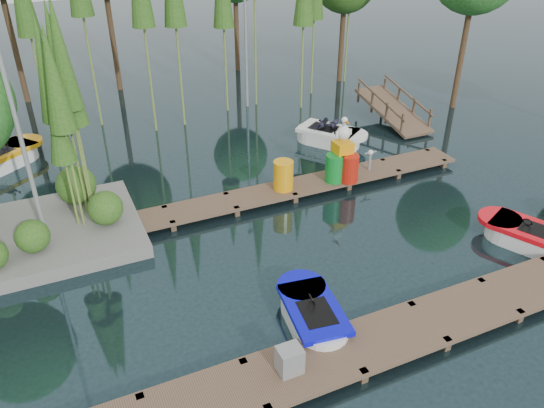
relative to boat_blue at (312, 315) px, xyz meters
name	(u,v)px	position (x,y,z in m)	size (l,w,h in m)	color
ground_plane	(263,249)	(0.16, 3.21, -0.25)	(90.00, 90.00, 0.00)	#1E3238
near_dock	(348,352)	(0.16, -1.29, -0.02)	(18.00, 1.50, 0.50)	brown
far_dock	(260,195)	(1.16, 5.71, -0.02)	(15.00, 1.20, 0.50)	brown
lamp_island	(12,105)	(-5.34, 5.71, 4.01)	(0.30, 0.30, 7.25)	gray
lamp_rear	(245,12)	(4.16, 14.21, 4.01)	(0.30, 0.30, 7.25)	gray
ramp	(393,109)	(9.16, 9.71, 0.33)	(1.50, 3.94, 1.49)	brown
boat_blue	(312,315)	(0.00, 0.00, 0.00)	(1.51, 2.74, 0.88)	white
boat_red	(527,236)	(7.11, 0.35, 0.01)	(2.25, 2.98, 0.91)	white
boat_yellow_far	(5,157)	(-6.34, 12.09, 0.06)	(3.17, 2.86, 1.49)	white
boat_white_far	(329,136)	(5.53, 8.88, 0.06)	(2.77, 3.16, 1.39)	white
utility_cabinet	(290,360)	(-1.23, -1.29, 0.35)	(0.49, 0.42, 0.60)	gray
yellow_barrel	(283,175)	(1.97, 5.71, 0.54)	(0.65, 0.65, 0.98)	orange
drum_cluster	(343,161)	(4.12, 5.55, 0.69)	(1.27, 1.16, 2.19)	#0E8026
seagull_post	(370,156)	(5.31, 5.70, 0.56)	(0.47, 0.25, 0.76)	gray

